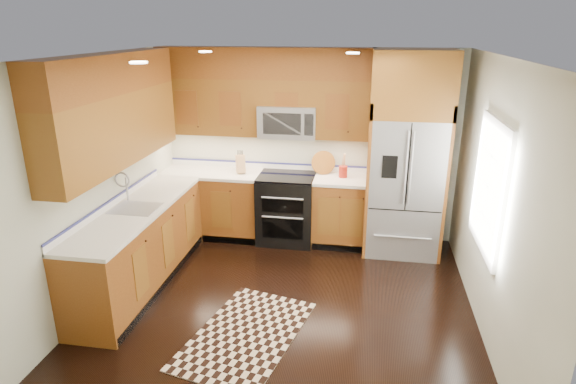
% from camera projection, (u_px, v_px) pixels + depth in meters
% --- Properties ---
extents(ground, '(4.00, 4.00, 0.00)m').
position_uv_depth(ground, '(283.00, 305.00, 5.19)').
color(ground, black).
rests_on(ground, ground).
extents(wall_back, '(4.00, 0.02, 2.60)m').
position_uv_depth(wall_back, '(308.00, 145.00, 6.63)').
color(wall_back, beige).
rests_on(wall_back, ground).
extents(wall_left, '(0.02, 4.00, 2.60)m').
position_uv_depth(wall_left, '(97.00, 182.00, 5.08)').
color(wall_left, beige).
rests_on(wall_left, ground).
extents(wall_right, '(0.02, 4.00, 2.60)m').
position_uv_depth(wall_right, '(495.00, 204.00, 4.45)').
color(wall_right, beige).
rests_on(wall_right, ground).
extents(window, '(0.04, 1.10, 1.30)m').
position_uv_depth(window, '(489.00, 187.00, 4.61)').
color(window, white).
rests_on(window, ground).
extents(base_cabinets, '(2.85, 3.00, 0.90)m').
position_uv_depth(base_cabinets, '(200.00, 227.00, 6.07)').
color(base_cabinets, brown).
rests_on(base_cabinets, ground).
extents(countertop, '(2.86, 3.01, 0.04)m').
position_uv_depth(countertop, '(212.00, 190.00, 6.01)').
color(countertop, silver).
rests_on(countertop, base_cabinets).
extents(upper_cabinets, '(2.85, 3.00, 1.15)m').
position_uv_depth(upper_cabinets, '(204.00, 100.00, 5.72)').
color(upper_cabinets, brown).
rests_on(upper_cabinets, ground).
extents(range, '(0.76, 0.67, 0.95)m').
position_uv_depth(range, '(287.00, 209.00, 6.63)').
color(range, black).
rests_on(range, ground).
extents(microwave, '(0.76, 0.40, 0.42)m').
position_uv_depth(microwave, '(288.00, 121.00, 6.36)').
color(microwave, '#B2B2B7').
rests_on(microwave, ground).
extents(refrigerator, '(0.98, 0.75, 2.60)m').
position_uv_depth(refrigerator, '(407.00, 156.00, 6.08)').
color(refrigerator, '#B2B2B7').
rests_on(refrigerator, ground).
extents(sink_faucet, '(0.54, 0.44, 0.37)m').
position_uv_depth(sink_faucet, '(133.00, 203.00, 5.35)').
color(sink_faucet, '#B2B2B7').
rests_on(sink_faucet, countertop).
extents(rug, '(1.23, 1.69, 0.01)m').
position_uv_depth(rug, '(246.00, 334.00, 4.70)').
color(rug, black).
rests_on(rug, ground).
extents(knife_block, '(0.17, 0.19, 0.32)m').
position_uv_depth(knife_block, '(240.00, 164.00, 6.59)').
color(knife_block, tan).
rests_on(knife_block, countertop).
extents(utensil_crock, '(0.14, 0.14, 0.32)m').
position_uv_depth(utensil_crock, '(343.00, 169.00, 6.39)').
color(utensil_crock, '#A02013').
rests_on(utensil_crock, countertop).
extents(cutting_board, '(0.40, 0.40, 0.02)m').
position_uv_depth(cutting_board, '(323.00, 173.00, 6.57)').
color(cutting_board, brown).
rests_on(cutting_board, countertop).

